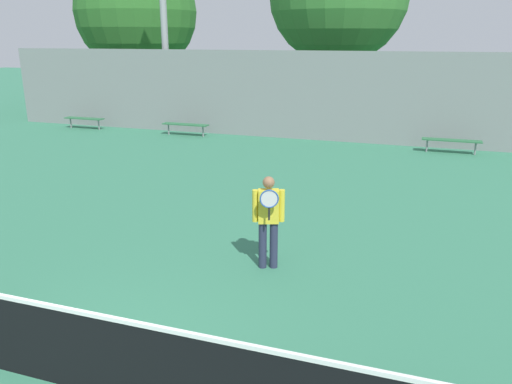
% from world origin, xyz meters
% --- Properties ---
extents(tennis_net, '(11.76, 0.09, 1.04)m').
position_xyz_m(tennis_net, '(0.00, 0.00, 0.53)').
color(tennis_net, black).
rests_on(tennis_net, ground_plane).
extents(tennis_player, '(0.52, 0.48, 1.64)m').
position_xyz_m(tennis_player, '(1.26, 3.70, 0.92)').
color(tennis_player, '#282D47').
rests_on(tennis_player, ground_plane).
extents(bench_courtside_near, '(1.96, 0.40, 0.48)m').
position_xyz_m(bench_courtside_near, '(4.55, 14.26, 0.44)').
color(bench_courtside_near, '#28663D').
rests_on(bench_courtside_near, ground_plane).
extents(bench_courtside_far, '(1.82, 0.40, 0.48)m').
position_xyz_m(bench_courtside_far, '(-10.47, 14.26, 0.43)').
color(bench_courtside_far, '#28663D').
rests_on(bench_courtside_far, ground_plane).
extents(bench_adjacent_court, '(1.94, 0.40, 0.48)m').
position_xyz_m(bench_adjacent_court, '(-5.57, 14.26, 0.44)').
color(bench_adjacent_court, '#28663D').
rests_on(bench_adjacent_court, ground_plane).
extents(light_pole_near_left, '(0.90, 0.60, 8.56)m').
position_xyz_m(light_pole_near_left, '(-7.07, 15.66, 4.93)').
color(light_pole_near_left, '#939399').
rests_on(light_pole_near_left, ground_plane).
extents(back_fence, '(28.61, 0.06, 3.37)m').
position_xyz_m(back_fence, '(0.00, 15.09, 1.68)').
color(back_fence, gray).
rests_on(back_fence, ground_plane).
extents(tree_green_broad, '(6.54, 6.54, 8.44)m').
position_xyz_m(tree_green_broad, '(-11.74, 21.15, 5.16)').
color(tree_green_broad, brown).
rests_on(tree_green_broad, ground_plane).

